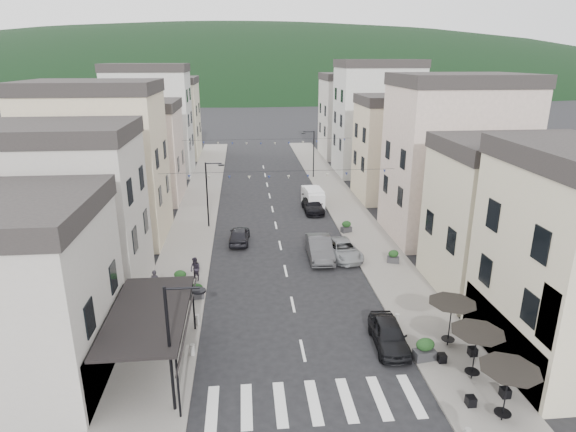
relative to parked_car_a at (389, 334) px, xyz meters
name	(u,v)px	position (x,y,z in m)	size (l,w,h in m)	color
sidewalk_left	(199,208)	(-12.10, 26.00, -0.64)	(4.00, 76.00, 0.12)	slate
sidewalk_right	(343,204)	(2.90, 26.00, -0.64)	(4.00, 76.00, 0.12)	slate
hill_backdrop	(245,82)	(-4.60, 294.00, -0.70)	(640.00, 360.00, 70.00)	black
boutique_awning	(154,314)	(-11.85, -1.00, 2.41)	(3.77, 7.50, 3.28)	black
buildings_row_left	(134,141)	(-19.10, 31.75, 5.42)	(10.20, 54.16, 14.00)	#B4ADA5
buildings_row_right	(398,136)	(9.90, 30.59, 5.62)	(10.20, 54.16, 14.50)	beige
cafe_terrace	(477,337)	(3.10, -3.20, 1.65)	(2.50, 8.10, 2.53)	black
streetlamp_left_near	(176,337)	(-10.42, -4.00, 3.00)	(1.70, 0.56, 6.00)	black
streetlamp_left_far	(210,188)	(-10.42, 20.00, 3.00)	(1.70, 0.56, 6.00)	black
streetlamp_right_far	(312,149)	(1.22, 38.00, 3.00)	(1.70, 0.56, 6.00)	black
bollards	(304,349)	(-4.60, -0.50, -0.28)	(11.66, 10.26, 0.60)	gray
bunting_near	(279,175)	(-4.60, 16.00, 4.95)	(19.00, 0.28, 0.62)	black
bunting_far	(268,142)	(-4.60, 32.00, 4.95)	(19.00, 0.28, 0.62)	black
parked_car_a	(389,334)	(0.00, 0.00, 0.00)	(1.66, 4.13, 1.41)	black
parked_car_b	(320,248)	(-1.80, 12.09, 0.12)	(1.74, 5.00, 1.65)	#38383A
parked_car_c	(343,249)	(0.00, 12.07, -0.05)	(2.15, 4.67, 1.30)	gray
parked_car_d	(313,205)	(-0.63, 23.80, -0.04)	(1.87, 4.59, 1.33)	black
parked_car_e	(239,235)	(-7.91, 15.95, -0.02)	(1.61, 3.99, 1.36)	black
delivery_van	(313,198)	(-0.40, 25.40, 0.29)	(1.92, 4.32, 2.03)	silver
pedestrian_a	(155,283)	(-13.26, 6.89, 0.26)	(0.61, 0.40, 1.68)	black
pedestrian_b	(195,269)	(-10.89, 8.80, 0.25)	(0.81, 0.63, 1.66)	black
planter_la	(180,278)	(-11.85, 8.24, -0.08)	(0.97, 0.58, 1.04)	#323235
planter_lb	(197,291)	(-10.60, 6.19, -0.10)	(0.94, 0.57, 1.01)	#333335
planter_ra	(425,349)	(1.40, -1.51, 0.00)	(1.15, 0.74, 1.20)	#29292C
planter_rb	(393,256)	(3.49, 10.49, -0.10)	(0.98, 0.72, 0.99)	#302F32
planter_rc	(346,227)	(1.40, 17.33, -0.09)	(1.04, 0.81, 1.02)	#2A2A2C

